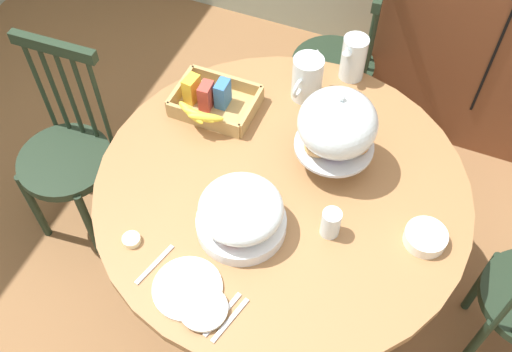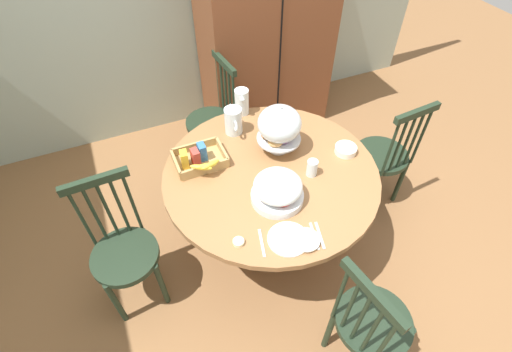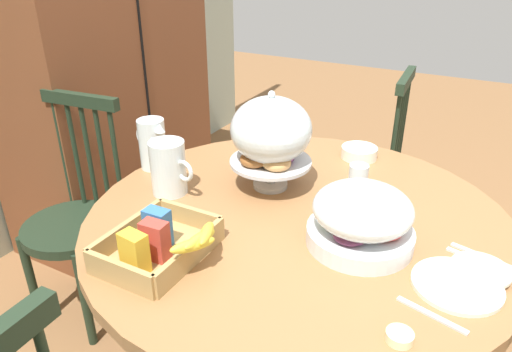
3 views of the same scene
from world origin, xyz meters
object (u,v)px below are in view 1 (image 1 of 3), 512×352
at_px(fruit_platter_covered, 241,213).
at_px(cereal_bowl, 425,237).
at_px(windsor_chair_near_window, 338,66).
at_px(cereal_basket, 211,101).
at_px(windsor_chair_by_cabinet, 68,156).
at_px(china_plate_large, 187,288).
at_px(pastry_stand_with_dome, 337,126).
at_px(orange_juice_pitcher, 307,80).
at_px(milk_pitcher, 353,59).
at_px(drinking_glass, 330,224).
at_px(dining_table, 280,214).
at_px(butter_dish, 131,240).
at_px(china_plate_small, 203,308).

distance_m(fruit_platter_covered, cereal_bowl, 0.61).
xyz_separation_m(windsor_chair_near_window, cereal_basket, (-0.31, -0.73, 0.33)).
relative_size(windsor_chair_by_cabinet, china_plate_large, 4.43).
relative_size(pastry_stand_with_dome, china_plate_large, 1.56).
height_order(orange_juice_pitcher, milk_pitcher, milk_pitcher).
bearing_deg(pastry_stand_with_dome, drinking_glass, -73.30).
height_order(orange_juice_pitcher, drinking_glass, orange_juice_pitcher).
xyz_separation_m(pastry_stand_with_dome, orange_juice_pitcher, (-0.20, 0.28, -0.11)).
relative_size(orange_juice_pitcher, cereal_bowl, 1.44).
bearing_deg(drinking_glass, cereal_bowl, 16.71).
xyz_separation_m(dining_table, china_plate_large, (-0.13, -0.49, 0.19)).
bearing_deg(drinking_glass, china_plate_large, -133.28).
relative_size(dining_table, windsor_chair_by_cabinet, 1.36).
relative_size(pastry_stand_with_dome, milk_pitcher, 1.82).
height_order(china_plate_large, butter_dish, butter_dish).
distance_m(pastry_stand_with_dome, china_plate_large, 0.72).
distance_m(china_plate_small, drinking_glass, 0.49).
bearing_deg(butter_dish, fruit_platter_covered, 31.12).
height_order(dining_table, pastry_stand_with_dome, pastry_stand_with_dome).
xyz_separation_m(dining_table, windsor_chair_by_cabinet, (-0.96, -0.01, -0.10)).
height_order(windsor_chair_near_window, fruit_platter_covered, windsor_chair_near_window).
xyz_separation_m(windsor_chair_near_window, milk_pitcher, (0.13, -0.34, 0.37)).
bearing_deg(windsor_chair_near_window, fruit_platter_covered, -89.65).
distance_m(dining_table, china_plate_small, 0.57).
bearing_deg(windsor_chair_by_cabinet, drinking_glass, -5.34).
height_order(china_plate_small, cereal_bowl, cereal_bowl).
bearing_deg(milk_pitcher, windsor_chair_near_window, 110.96).
distance_m(windsor_chair_near_window, fruit_platter_covered, 1.24).
bearing_deg(milk_pitcher, cereal_bowl, -55.41).
relative_size(drinking_glass, butter_dish, 1.83).
distance_m(dining_table, cereal_bowl, 0.56).
bearing_deg(drinking_glass, windsor_chair_by_cabinet, 174.66).
xyz_separation_m(china_plate_small, cereal_bowl, (0.56, 0.50, 0.01)).
relative_size(orange_juice_pitcher, china_plate_large, 0.91).
bearing_deg(pastry_stand_with_dome, windsor_chair_by_cabinet, -170.80).
height_order(milk_pitcher, cereal_bowl, milk_pitcher).
bearing_deg(orange_juice_pitcher, drinking_glass, -63.38).
distance_m(windsor_chair_by_cabinet, milk_pitcher, 1.26).
height_order(cereal_basket, butter_dish, cereal_basket).
xyz_separation_m(dining_table, fruit_platter_covered, (-0.06, -0.22, 0.27)).
height_order(fruit_platter_covered, milk_pitcher, milk_pitcher).
height_order(windsor_chair_by_cabinet, china_plate_small, windsor_chair_by_cabinet).
relative_size(cereal_basket, china_plate_small, 2.11).
xyz_separation_m(orange_juice_pitcher, cereal_basket, (-0.31, -0.21, -0.04)).
distance_m(windsor_chair_near_window, pastry_stand_with_dome, 0.95).
bearing_deg(cereal_bowl, drinking_glass, -163.29).
distance_m(milk_pitcher, drinking_glass, 0.76).
bearing_deg(windsor_chair_by_cabinet, dining_table, 0.84).
relative_size(fruit_platter_covered, butter_dish, 5.00).
height_order(cereal_basket, drinking_glass, cereal_basket).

